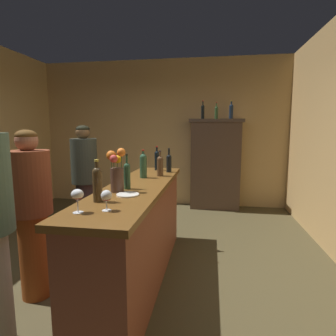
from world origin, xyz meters
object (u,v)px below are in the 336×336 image
patron_by_cabinet (85,177)px  wine_glass_rear (106,197)px  wine_glass_mid (121,172)px  display_bottle_left (203,111)px  wine_bottle_merlot (169,162)px  display_bottle_center (231,111)px  wine_bottle_rose (157,159)px  wine_glass_front (77,196)px  patron_in_grey (31,208)px  wine_bottle_syrah (97,183)px  wine_bottle_pinot (160,165)px  wine_bottle_malbec (127,174)px  display_cabinet (215,163)px  cheese_plate (128,195)px  display_bottle_midleft (216,112)px  bar_counter (138,233)px  flower_arrangement (117,171)px  wine_bottle_riesling (143,165)px

patron_by_cabinet → wine_glass_rear: bearing=-34.4°
wine_glass_mid → display_bottle_left: display_bottle_left is taller
wine_bottle_merlot → wine_glass_rear: (-0.16, -1.70, -0.03)m
wine_bottle_merlot → display_bottle_center: bearing=65.1°
wine_bottle_rose → wine_glass_front: (-0.14, -1.91, -0.03)m
patron_in_grey → wine_bottle_syrah: bearing=-21.6°
wine_bottle_pinot → patron_in_grey: patron_in_grey is taller
display_bottle_left → wine_bottle_syrah: bearing=-101.1°
display_bottle_center → wine_bottle_malbec: bearing=-110.7°
wine_bottle_merlot → display_bottle_center: size_ratio=0.91×
wine_bottle_merlot → display_cabinet: bearing=72.1°
wine_bottle_merlot → wine_glass_front: (-0.33, -1.77, -0.01)m
wine_bottle_merlot → display_bottle_center: display_bottle_center is taller
display_cabinet → patron_in_grey: 3.54m
cheese_plate → display_bottle_midleft: display_bottle_midleft is taller
bar_counter → display_cabinet: bearing=73.8°
wine_glass_mid → display_bottle_midleft: 2.95m
wine_bottle_merlot → wine_glass_rear: wine_bottle_merlot is taller
display_bottle_center → cheese_plate: bearing=-108.0°
bar_counter → wine_glass_front: 1.13m
display_cabinet → display_bottle_left: 1.01m
wine_bottle_merlot → flower_arrangement: size_ratio=0.80×
bar_counter → patron_by_cabinet: size_ratio=1.49×
wine_bottle_syrah → display_bottle_left: bearing=78.9°
wine_bottle_syrah → patron_in_grey: 0.84m
flower_arrangement → cheese_plate: bearing=-39.8°
wine_bottle_syrah → wine_glass_mid: wine_bottle_syrah is taller
display_bottle_left → display_bottle_midleft: size_ratio=1.12×
bar_counter → wine_bottle_pinot: 0.83m
wine_bottle_merlot → display_bottle_left: size_ratio=0.88×
wine_glass_rear → display_bottle_midleft: size_ratio=0.46×
patron_in_grey → cheese_plate: bearing=-4.6°
flower_arrangement → wine_bottle_riesling: bearing=85.4°
display_cabinet → display_bottle_midleft: size_ratio=5.59×
wine_bottle_pinot → wine_glass_mid: (-0.30, -0.50, -0.01)m
display_cabinet → wine_bottle_riesling: size_ratio=5.43×
display_bottle_center → display_bottle_midleft: bearing=180.0°
bar_counter → wine_glass_rear: (0.03, -0.86, 0.59)m
wine_bottle_riesling → wine_glass_rear: 1.25m
wine_bottle_malbec → cheese_plate: bearing=-71.7°
bar_counter → wine_bottle_syrah: size_ratio=7.41×
wine_bottle_malbec → display_bottle_center: size_ratio=0.96×
patron_in_grey → wine_bottle_riesling: bearing=40.5°
wine_bottle_pinot → wine_glass_rear: bearing=-94.1°
wine_bottle_pinot → wine_glass_mid: bearing=-121.0°
bar_counter → display_bottle_midleft: display_bottle_midleft is taller
wine_bottle_merlot → flower_arrangement: flower_arrangement is taller
wine_bottle_pinot → display_bottle_center: bearing=66.9°
wine_glass_front → patron_by_cabinet: size_ratio=0.10×
wine_bottle_pinot → patron_in_grey: (-1.00, -0.94, -0.29)m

